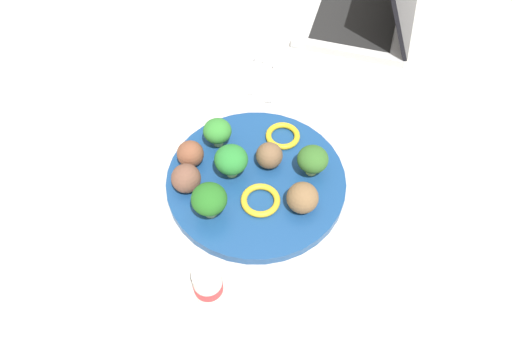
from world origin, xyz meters
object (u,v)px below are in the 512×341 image
meatball_back_left (269,155)px  napkin (266,75)px  pepper_ring_center (260,200)px  knife (276,71)px  meatball_center (190,154)px  yogurt_bottle (208,284)px  fork (257,68)px  broccoli_floret_back_left (209,200)px  plate (256,181)px  meatball_front_left (186,178)px  pepper_ring_near_rim (283,136)px  broccoli_floret_front_right (313,160)px  meatball_back_right (302,198)px  broccoli_floret_far_rim (231,160)px  broccoli_floret_back_right (217,131)px

meatball_back_left → napkin: meatball_back_left is taller
pepper_ring_center → knife: (0.30, -0.00, -0.01)m
meatball_center → yogurt_bottle: size_ratio=0.60×
fork → meatball_center: bearing=161.3°
meatball_back_left → yogurt_bottle: size_ratio=0.59×
meatball_center → pepper_ring_center: bearing=-119.0°
broccoli_floret_back_left → yogurt_bottle: size_ratio=0.83×
broccoli_floret_back_left → meatball_back_left: (0.10, -0.08, -0.02)m
plate → meatball_front_left: meatball_front_left is taller
meatball_back_left → pepper_ring_near_rim: size_ratio=0.75×
broccoli_floret_front_right → napkin: (0.23, 0.09, -0.04)m
yogurt_bottle → fork: bearing=-2.6°
meatball_back_right → yogurt_bottle: bearing=140.7°
pepper_ring_near_rim → fork: (0.17, 0.06, -0.01)m
plate → meatball_back_left: bearing=-30.4°
broccoli_floret_far_rim → meatball_center: size_ratio=1.31×
meatball_front_left → meatball_center: (0.05, 0.00, -0.00)m
broccoli_floret_far_rim → broccoli_floret_back_left: 0.08m
broccoli_floret_back_left → meatball_back_left: 0.13m
pepper_ring_center → fork: bearing=6.7°
plate → fork: 0.26m
broccoli_floret_far_rim → knife: size_ratio=0.38×
pepper_ring_center → yogurt_bottle: size_ratio=0.84×
broccoli_floret_back_left → meatball_back_right: broccoli_floret_back_left is taller
meatball_back_left → knife: 0.23m
broccoli_floret_back_left → meatball_center: size_ratio=1.40×
pepper_ring_center → yogurt_bottle: 0.16m
meatball_front_left → fork: meatball_front_left is taller
broccoli_floret_far_rim → broccoli_floret_front_right: broccoli_floret_far_rim is taller
broccoli_floret_front_right → broccoli_floret_back_right: bearing=74.4°
plate → fork: bearing=5.4°
pepper_ring_center → fork: pepper_ring_center is taller
broccoli_floret_far_rim → fork: broccoli_floret_far_rim is taller
pepper_ring_near_rim → knife: size_ratio=0.39×
meatball_center → pepper_ring_near_rim: size_ratio=0.75×
pepper_ring_center → fork: 0.30m
napkin → fork: size_ratio=1.41×
plate → broccoli_floret_back_right: 0.10m
broccoli_floret_front_right → broccoli_floret_back_left: size_ratio=0.87×
meatball_back_right → meatball_center: size_ratio=1.12×
meatball_back_right → plate: bearing=58.1°
meatball_front_left → meatball_center: 0.05m
broccoli_floret_back_left → meatball_center: bearing=26.3°
pepper_ring_center → yogurt_bottle: bearing=159.0°
meatball_front_left → knife: 0.31m
plate → yogurt_bottle: size_ratio=3.94×
broccoli_floret_far_rim → pepper_ring_center: broccoli_floret_far_rim is taller
yogurt_bottle → knife: bearing=-7.2°
meatball_back_left → meatball_back_right: bearing=-143.9°
meatball_front_left → fork: bearing=-15.3°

